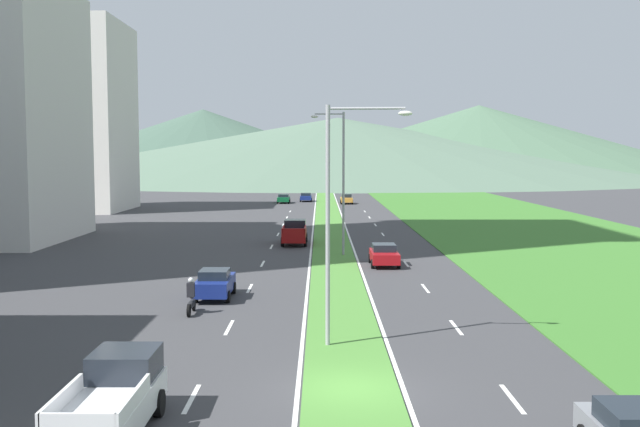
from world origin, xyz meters
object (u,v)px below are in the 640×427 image
Objects in this scene: street_lamp_mid at (342,175)px; motorcycle_rider at (193,299)px; car_5 at (386,255)px; street_lamp_near at (339,208)px; car_1 at (285,198)px; pickup_truck_0 at (115,398)px; car_4 at (216,283)px; car_6 at (348,199)px; pickup_truck_1 at (296,233)px; car_3 at (307,197)px.

street_lamp_mid is 5.48× the size of motorcycle_rider.
motorcycle_rider is at bearing -34.80° from car_5.
street_lamp_near reaches higher than car_1.
pickup_truck_0 is (0.06, -96.20, 0.23)m from car_1.
car_4 is (0.13, -77.09, 0.05)m from car_1.
car_6 is at bearing -98.52° from car_1.
car_4 is 0.99× the size of car_6.
pickup_truck_1 is (3.48, 24.00, 0.18)m from car_4.
street_lamp_near is at bearing -35.11° from pickup_truck_0.
street_lamp_mid is 22.71m from motorcycle_rider.
car_4 is at bearing -0.21° from pickup_truck_0.
street_lamp_near reaches higher than car_6.
motorcycle_rider reaches higher than car_1.
car_5 is at bearing -60.44° from street_lamp_mid.
pickup_truck_1 is (-3.77, 7.33, -5.18)m from street_lamp_mid.
street_lamp_mid is 59.22m from car_6.
pickup_truck_0 is 1.00× the size of pickup_truck_1.
car_5 is at bearing -41.37° from car_4.
motorcycle_rider is at bearing 177.35° from car_3.
car_4 is at bearing -7.44° from car_6.
car_5 is 1.01× the size of car_6.
street_lamp_mid is at bearing -23.49° from car_4.
pickup_truck_1 reaches higher than car_3.
car_5 is at bearing -18.47° from pickup_truck_0.
car_5 is 0.77× the size of pickup_truck_1.
street_lamp_mid reaches higher than pickup_truck_0.
street_lamp_near is 22.35m from car_5.
car_3 is at bearing -40.17° from car_1.
pickup_truck_1 reaches higher than motorcycle_rider.
pickup_truck_1 is at bearing -7.07° from car_6.
pickup_truck_1 reaches higher than car_5.
car_6 is 2.07× the size of motorcycle_rider.
car_3 is 1.02× the size of car_4.
car_5 reaches higher than car_1.
motorcycle_rider is (-6.96, 6.01, -4.87)m from street_lamp_near.
car_1 is 81.03m from motorcycle_rider.
street_lamp_near is 2.38× the size of car_4.
street_lamp_mid is at bearing -150.44° from car_5.
street_lamp_mid reaches higher than car_4.
street_lamp_near is 10.41m from motorcycle_rider.
street_lamp_near is 4.86× the size of motorcycle_rider.
pickup_truck_1 is at bearing -176.11° from car_1.
car_4 is 15.38m from car_5.
street_lamp_near is 12.75m from car_4.
motorcycle_rider is (-0.59, -3.94, -0.06)m from car_4.
car_1 is 1.10× the size of car_3.
car_5 is 0.77× the size of pickup_truck_0.
car_5 is at bearing 0.26° from car_6.
car_6 reaches higher than car_5.
street_lamp_mid reaches higher than pickup_truck_1.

